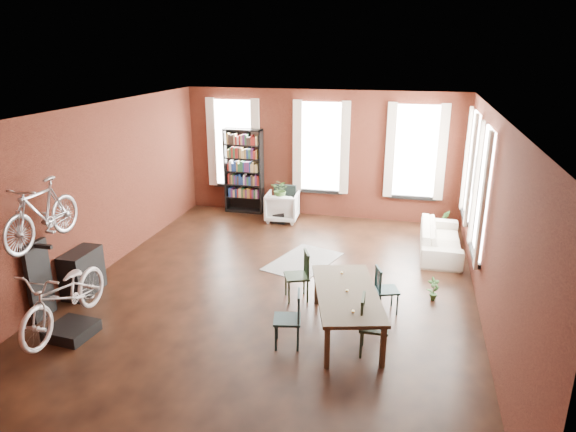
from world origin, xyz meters
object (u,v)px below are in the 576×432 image
(plant_stand, at_px, (280,211))
(bicycle_floor, at_px, (61,266))
(dining_chair_d, at_px, (387,290))
(white_armchair, at_px, (282,205))
(dining_chair_b, at_px, (297,276))
(cream_sofa, at_px, (441,234))
(console_table, at_px, (82,272))
(bookshelf, at_px, (244,171))
(bike_trainer, at_px, (72,331))
(dining_table, at_px, (346,312))
(dining_chair_a, at_px, (287,319))
(dining_chair_c, at_px, (374,326))

(plant_stand, bearing_deg, bicycle_floor, -106.29)
(dining_chair_d, xyz_separation_m, white_armchair, (-2.84, 4.10, 0.01))
(dining_chair_b, distance_m, cream_sofa, 3.76)
(console_table, distance_m, plant_stand, 5.17)
(bookshelf, distance_m, bike_trainer, 6.61)
(dining_table, bearing_deg, plant_stand, 100.55)
(white_armchair, xyz_separation_m, plant_stand, (-0.02, -0.15, -0.10))
(dining_chair_a, relative_size, plant_stand, 1.43)
(dining_chair_a, height_order, dining_chair_d, dining_chair_a)
(dining_chair_a, bearing_deg, dining_chair_d, 123.94)
(dining_chair_b, bearing_deg, bike_trainer, -79.74)
(bookshelf, bearing_deg, dining_chair_c, -56.46)
(bookshelf, xyz_separation_m, bike_trainer, (-0.60, -6.51, -1.01))
(console_table, bearing_deg, bicycle_floor, -62.93)
(white_armchair, distance_m, plant_stand, 0.18)
(dining_chair_a, distance_m, console_table, 3.99)
(dining_chair_d, height_order, plant_stand, dining_chair_d)
(bike_trainer, height_order, plant_stand, plant_stand)
(dining_chair_c, bearing_deg, bookshelf, 32.41)
(dining_table, xyz_separation_m, console_table, (-4.71, 0.18, 0.06))
(dining_chair_c, relative_size, white_armchair, 1.10)
(console_table, bearing_deg, cream_sofa, 29.33)
(dining_chair_a, relative_size, bike_trainer, 1.37)
(dining_table, relative_size, plant_stand, 3.36)
(dining_chair_a, height_order, cream_sofa, dining_chair_a)
(dining_chair_b, relative_size, dining_chair_c, 0.98)
(bicycle_floor, bearing_deg, dining_table, 14.26)
(dining_chair_b, bearing_deg, console_table, -102.45)
(bookshelf, xyz_separation_m, plant_stand, (1.13, -0.62, -0.80))
(dining_chair_a, distance_m, dining_chair_c, 1.25)
(dining_chair_c, relative_size, bicycle_floor, 0.45)
(plant_stand, distance_m, bicycle_floor, 6.22)
(dining_chair_d, relative_size, bicycle_floor, 0.40)
(dining_table, distance_m, bicycle_floor, 4.27)
(dining_chair_b, height_order, white_armchair, dining_chair_b)
(dining_chair_d, bearing_deg, white_armchair, 14.50)
(dining_chair_d, bearing_deg, dining_chair_a, 115.51)
(cream_sofa, bearing_deg, plant_stand, 74.26)
(dining_table, height_order, white_armchair, white_armchair)
(console_table, relative_size, plant_stand, 1.35)
(dining_chair_a, relative_size, dining_chair_b, 0.98)
(bike_trainer, distance_m, plant_stand, 6.14)
(bike_trainer, xyz_separation_m, bicycle_floor, (0.00, -0.03, 1.08))
(dining_chair_a, bearing_deg, dining_chair_c, 82.18)
(dining_chair_a, bearing_deg, bicycle_floor, -91.60)
(dining_table, xyz_separation_m, cream_sofa, (1.52, 3.68, 0.07))
(dining_chair_c, xyz_separation_m, plant_stand, (-2.76, 5.25, -0.14))
(dining_chair_c, bearing_deg, console_table, 81.49)
(dining_chair_b, xyz_separation_m, console_table, (-3.73, -0.70, -0.03))
(dining_table, bearing_deg, bookshelf, 107.26)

